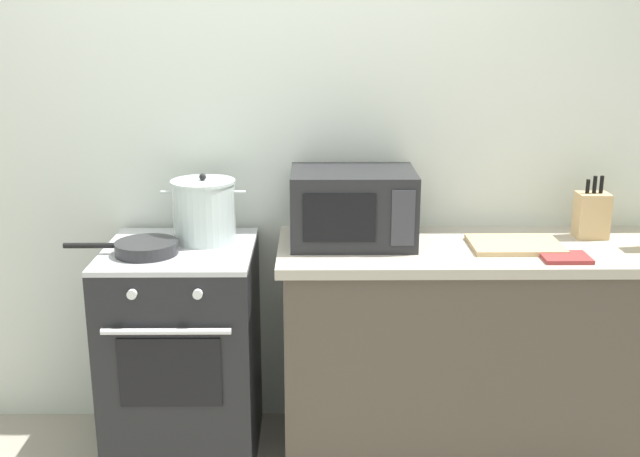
# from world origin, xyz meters

# --- Properties ---
(back_wall) EXTENTS (4.40, 0.10, 2.50)m
(back_wall) POSITION_xyz_m (0.30, 0.97, 1.25)
(back_wall) COLOR silver
(back_wall) RESTS_ON ground_plane
(lower_cabinet_right) EXTENTS (1.64, 0.56, 0.88)m
(lower_cabinet_right) POSITION_xyz_m (0.90, 0.62, 0.44)
(lower_cabinet_right) COLOR #4C4238
(lower_cabinet_right) RESTS_ON ground_plane
(countertop_right) EXTENTS (1.70, 0.60, 0.04)m
(countertop_right) POSITION_xyz_m (0.90, 0.62, 0.90)
(countertop_right) COLOR #ADA393
(countertop_right) RESTS_ON lower_cabinet_right
(stove) EXTENTS (0.60, 0.64, 0.92)m
(stove) POSITION_xyz_m (-0.35, 0.60, 0.46)
(stove) COLOR black
(stove) RESTS_ON ground_plane
(stock_pot) EXTENTS (0.35, 0.26, 0.28)m
(stock_pot) POSITION_xyz_m (-0.26, 0.70, 1.05)
(stock_pot) COLOR silver
(stock_pot) RESTS_ON stove
(frying_pan) EXTENTS (0.45, 0.25, 0.05)m
(frying_pan) POSITION_xyz_m (-0.47, 0.52, 0.95)
(frying_pan) COLOR #28282B
(frying_pan) RESTS_ON stove
(microwave) EXTENTS (0.50, 0.37, 0.30)m
(microwave) POSITION_xyz_m (0.35, 0.68, 1.07)
(microwave) COLOR #232326
(microwave) RESTS_ON countertop_right
(cutting_board) EXTENTS (0.36, 0.26, 0.02)m
(cutting_board) POSITION_xyz_m (1.01, 0.60, 0.93)
(cutting_board) COLOR tan
(cutting_board) RESTS_ON countertop_right
(knife_block) EXTENTS (0.13, 0.10, 0.26)m
(knife_block) POSITION_xyz_m (1.36, 0.74, 1.02)
(knife_block) COLOR tan
(knife_block) RESTS_ON countertop_right
(oven_mitt) EXTENTS (0.18, 0.14, 0.02)m
(oven_mitt) POSITION_xyz_m (1.16, 0.44, 0.93)
(oven_mitt) COLOR #993333
(oven_mitt) RESTS_ON countertop_right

